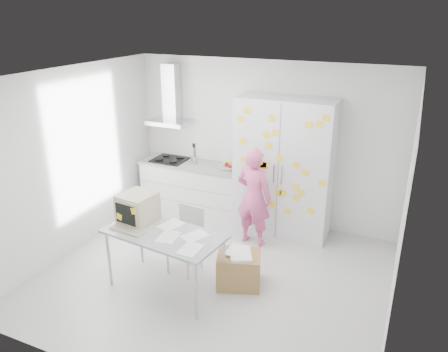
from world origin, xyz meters
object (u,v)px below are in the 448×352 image
at_px(chair, 187,235).
at_px(cardboard_box, 239,269).
at_px(person, 254,197).
at_px(desk, 147,219).

xyz_separation_m(chair, cardboard_box, (0.80, -0.07, -0.29)).
height_order(person, desk, person).
distance_m(person, desk, 1.76).
height_order(person, chair, person).
bearing_deg(person, desk, 65.78).
distance_m(person, cardboard_box, 1.27).
bearing_deg(cardboard_box, person, 101.49).
bearing_deg(cardboard_box, desk, -161.56).
height_order(chair, cardboard_box, chair).
relative_size(desk, cardboard_box, 2.36).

